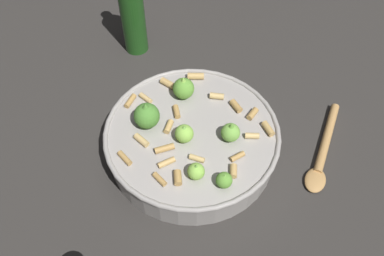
# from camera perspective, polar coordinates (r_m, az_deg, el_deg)

# --- Properties ---
(ground_plane) EXTENTS (2.40, 2.40, 0.00)m
(ground_plane) POSITION_cam_1_polar(r_m,az_deg,el_deg) (0.75, 0.00, -3.11)
(ground_plane) COLOR #2D2B28
(cooking_pan) EXTENTS (0.31, 0.31, 0.11)m
(cooking_pan) POSITION_cam_1_polar(r_m,az_deg,el_deg) (0.72, -0.08, -1.52)
(cooking_pan) COLOR #9E9993
(cooking_pan) RESTS_ON ground
(olive_oil_bottle) EXTENTS (0.05, 0.05, 0.23)m
(olive_oil_bottle) POSITION_cam_1_polar(r_m,az_deg,el_deg) (0.89, -8.44, 15.79)
(olive_oil_bottle) COLOR #1E4C19
(olive_oil_bottle) RESTS_ON ground
(wooden_spoon) EXTENTS (0.17, 0.16, 0.02)m
(wooden_spoon) POSITION_cam_1_polar(r_m,az_deg,el_deg) (0.78, 18.06, -3.17)
(wooden_spoon) COLOR #B2844C
(wooden_spoon) RESTS_ON ground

